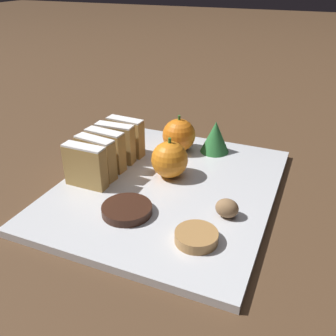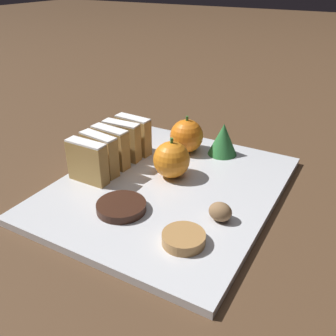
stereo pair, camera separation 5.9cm
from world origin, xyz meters
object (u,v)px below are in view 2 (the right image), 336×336
(orange_near, at_px, (172,160))
(orange_far, at_px, (187,136))
(chocolate_cookie, at_px, (121,207))
(walnut, at_px, (220,212))

(orange_near, bearing_deg, orange_far, 102.72)
(orange_near, relative_size, chocolate_cookie, 0.96)
(orange_near, height_order, walnut, orange_near)
(chocolate_cookie, bearing_deg, orange_far, 92.12)
(orange_near, bearing_deg, chocolate_cookie, -96.42)
(orange_near, height_order, chocolate_cookie, orange_near)
(walnut, distance_m, chocolate_cookie, 0.14)
(chocolate_cookie, bearing_deg, walnut, 20.02)
(walnut, height_order, chocolate_cookie, walnut)
(walnut, bearing_deg, chocolate_cookie, -159.98)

